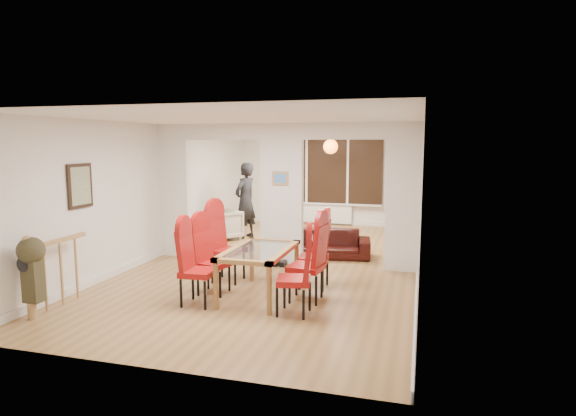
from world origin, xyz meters
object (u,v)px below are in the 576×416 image
at_px(television, 399,223).
at_px(bottle, 327,225).
at_px(dining_chair_ra, 294,274).
at_px(armchair, 222,225).
at_px(dining_chair_rb, 306,261).
at_px(bowl, 333,229).
at_px(coffee_table, 323,235).
at_px(person, 245,200).
at_px(sofa, 324,243).
at_px(dining_table, 259,272).
at_px(dining_chair_rc, 314,253).
at_px(dining_chair_lb, 213,258).
at_px(dining_chair_lc, 228,246).
at_px(dining_chair_la, 198,266).

xyz_separation_m(television, bottle, (-1.59, -0.92, 0.03)).
relative_size(dining_chair_ra, armchair, 1.42).
bearing_deg(television, dining_chair_ra, 173.17).
height_order(dining_chair_ra, television, dining_chair_ra).
height_order(dining_chair_rb, bowl, dining_chair_rb).
distance_m(dining_chair_ra, dining_chair_rb, 0.58).
distance_m(coffee_table, bowl, 0.27).
bearing_deg(person, bottle, 115.71).
relative_size(dining_chair_rb, sofa, 0.63).
relative_size(dining_table, bowl, 6.72).
bearing_deg(dining_chair_rb, armchair, 135.30).
xyz_separation_m(dining_chair_rb, bottle, (-0.54, 4.42, -0.24)).
bearing_deg(dining_chair_rc, coffee_table, 93.51).
bearing_deg(sofa, dining_chair_lb, -119.71).
bearing_deg(dining_chair_lb, dining_chair_ra, -7.37).
distance_m(dining_table, person, 4.48).
bearing_deg(dining_chair_lb, dining_chair_lc, 107.10).
bearing_deg(dining_chair_ra, dining_chair_la, 168.17).
bearing_deg(armchair, television, 59.56).
bearing_deg(dining_chair_ra, bottle, 84.17).
distance_m(dining_chair_ra, bowl, 5.05).
bearing_deg(coffee_table, dining_table, -90.87).
relative_size(dining_chair_lb, bottle, 4.18).
xyz_separation_m(dining_chair_la, person, (-1.05, 4.68, 0.35)).
relative_size(dining_table, sofa, 0.84).
bearing_deg(dining_chair_rb, dining_chair_ra, -85.27).
xyz_separation_m(dining_chair_lc, person, (-1.01, 3.50, 0.30)).
xyz_separation_m(sofa, television, (1.33, 2.63, 0.04)).
bearing_deg(person, dining_chair_lc, 32.47).
bearing_deg(dining_table, person, 113.11).
bearing_deg(dining_chair_lc, dining_chair_lb, -72.40).
distance_m(coffee_table, bottle, 0.25).
xyz_separation_m(dining_chair_la, coffee_table, (0.76, 4.97, -0.44)).
relative_size(coffee_table, bottle, 3.52).
xyz_separation_m(dining_table, television, (1.75, 5.33, -0.05)).
bearing_deg(dining_chair_la, dining_chair_rb, 19.14).
relative_size(person, television, 1.66).
distance_m(dining_chair_lc, coffee_table, 3.90).
xyz_separation_m(dining_chair_ra, bowl, (-0.38, 5.03, -0.31)).
distance_m(dining_chair_rb, bottle, 4.46).
relative_size(dining_chair_lc, dining_chair_ra, 1.09).
distance_m(dining_chair_ra, coffee_table, 5.03).
relative_size(dining_chair_rb, bowl, 5.08).
xyz_separation_m(armchair, bowl, (2.49, 0.70, -0.11)).
distance_m(sofa, bottle, 1.73).
xyz_separation_m(dining_chair_lc, coffee_table, (0.81, 3.79, -0.49)).
bearing_deg(sofa, dining_chair_la, -116.32).
height_order(dining_chair_lc, armchair, dining_chair_lc).
height_order(dining_chair_la, dining_chair_ra, dining_chair_la).
xyz_separation_m(sofa, coffee_table, (-0.36, 1.68, -0.16)).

